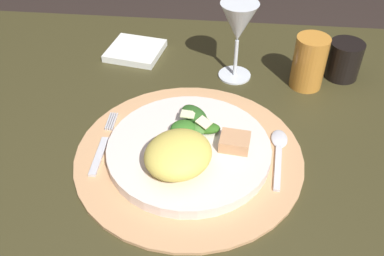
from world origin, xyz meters
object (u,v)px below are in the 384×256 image
object	(u,v)px
dinner_plate	(189,150)
wine_glass	(238,25)
fork	(103,145)
napkin	(135,51)
dark_tumbler	(344,60)
amber_tumbler	(309,62)
spoon	(279,148)
dining_table	(158,170)

from	to	relation	value
dinner_plate	wine_glass	distance (m)	0.28
dinner_plate	fork	size ratio (longest dim) A/B	1.73
fork	wine_glass	bearing A→B (deg)	48.47
napkin	dark_tumbler	xyz separation A→B (m)	(0.44, -0.04, 0.03)
fork	amber_tumbler	bearing A→B (deg)	32.23
fork	amber_tumbler	distance (m)	0.43
fork	amber_tumbler	xyz separation A→B (m)	(0.36, 0.23, 0.05)
wine_glass	dinner_plate	bearing A→B (deg)	-105.60
spoon	amber_tumbler	world-z (taller)	amber_tumbler
spoon	amber_tumbler	bearing A→B (deg)	72.70
spoon	dark_tumbler	size ratio (longest dim) A/B	1.83
wine_glass	amber_tumbler	world-z (taller)	wine_glass
dining_table	amber_tumbler	xyz separation A→B (m)	(0.29, 0.15, 0.18)
spoon	napkin	xyz separation A→B (m)	(-0.30, 0.29, -0.00)
dinner_plate	amber_tumbler	world-z (taller)	amber_tumbler
dining_table	spoon	world-z (taller)	spoon
wine_glass	dark_tumbler	distance (m)	0.23
dining_table	spoon	size ratio (longest dim) A/B	9.43
dining_table	amber_tumbler	world-z (taller)	amber_tumbler
dining_table	dinner_plate	xyz separation A→B (m)	(0.07, -0.08, 0.15)
dining_table	fork	bearing A→B (deg)	-132.15
napkin	dark_tumbler	size ratio (longest dim) A/B	1.47
wine_glass	napkin	bearing A→B (deg)	163.36
dinner_plate	amber_tumbler	bearing A→B (deg)	47.28
dark_tumbler	dinner_plate	bearing A→B (deg)	-136.92
spoon	napkin	world-z (taller)	napkin
fork	spoon	xyz separation A→B (m)	(0.30, 0.02, -0.00)
dining_table	dinner_plate	world-z (taller)	dinner_plate
napkin	amber_tumbler	world-z (taller)	amber_tumbler
fork	spoon	distance (m)	0.30
dining_table	fork	world-z (taller)	fork
dining_table	amber_tumbler	bearing A→B (deg)	26.96
napkin	dinner_plate	bearing A→B (deg)	-63.83
dinner_plate	spoon	bearing A→B (deg)	10.63
spoon	amber_tumbler	distance (m)	0.22
wine_glass	fork	bearing A→B (deg)	-131.53
spoon	wine_glass	distance (m)	0.26
dark_tumbler	fork	bearing A→B (deg)	-148.53
spoon	wine_glass	size ratio (longest dim) A/B	0.88
dinner_plate	spoon	size ratio (longest dim) A/B	1.90
dinner_plate	wine_glass	world-z (taller)	wine_glass
napkin	wine_glass	world-z (taller)	wine_glass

